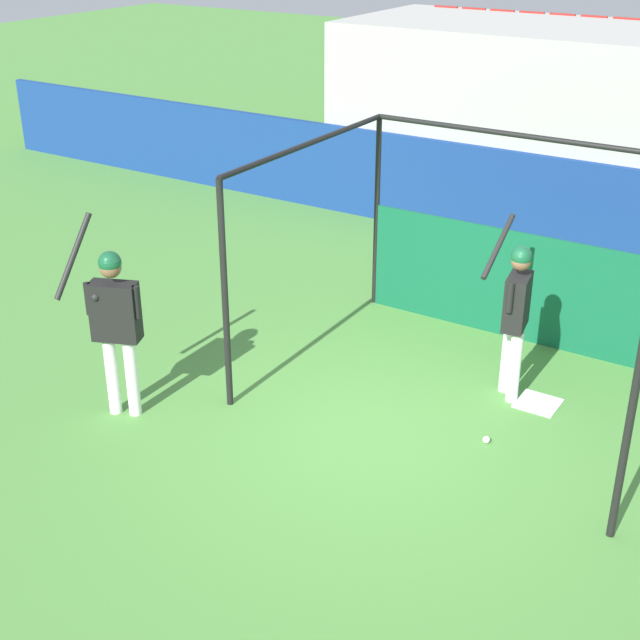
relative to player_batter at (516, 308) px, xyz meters
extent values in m
plane|color=#477F38|center=(-0.90, -1.53, -1.05)|extent=(60.00, 60.00, 0.00)
cube|color=navy|center=(-0.90, 4.49, -0.31)|extent=(24.00, 0.12, 1.49)
cube|color=#9E9E99|center=(-0.90, 6.15, 0.52)|extent=(8.70, 3.20, 3.14)
cube|color=maroon|center=(-4.47, 4.95, 0.48)|extent=(0.45, 0.40, 0.10)
cube|color=maroon|center=(-4.47, 5.13, 0.71)|extent=(0.45, 0.06, 0.40)
cube|color=maroon|center=(-3.92, 4.95, 0.48)|extent=(0.45, 0.40, 0.10)
cube|color=maroon|center=(-3.92, 5.13, 0.71)|extent=(0.45, 0.06, 0.40)
cube|color=maroon|center=(-3.37, 4.95, 0.48)|extent=(0.45, 0.40, 0.10)
cube|color=maroon|center=(-3.37, 5.13, 0.71)|extent=(0.45, 0.06, 0.40)
cube|color=maroon|center=(-2.82, 4.95, 0.48)|extent=(0.45, 0.40, 0.10)
cube|color=maroon|center=(-2.82, 5.13, 0.71)|extent=(0.45, 0.06, 0.40)
cube|color=maroon|center=(-2.27, 4.95, 0.48)|extent=(0.45, 0.40, 0.10)
cube|color=maroon|center=(-2.27, 5.13, 0.71)|extent=(0.45, 0.06, 0.40)
cube|color=maroon|center=(-1.72, 4.95, 0.48)|extent=(0.45, 0.40, 0.10)
cube|color=maroon|center=(-1.72, 5.13, 0.71)|extent=(0.45, 0.06, 0.40)
cube|color=maroon|center=(-1.17, 4.95, 0.48)|extent=(0.45, 0.40, 0.10)
cube|color=maroon|center=(-1.17, 5.13, 0.71)|extent=(0.45, 0.06, 0.40)
cube|color=maroon|center=(-0.62, 4.95, 0.48)|extent=(0.45, 0.40, 0.10)
cube|color=maroon|center=(-0.62, 5.13, 0.71)|extent=(0.45, 0.06, 0.40)
cube|color=maroon|center=(-0.07, 4.95, 0.48)|extent=(0.45, 0.40, 0.10)
cube|color=maroon|center=(-4.47, 5.75, 0.88)|extent=(0.45, 0.40, 0.10)
cube|color=maroon|center=(-4.47, 5.93, 1.11)|extent=(0.45, 0.06, 0.40)
cube|color=maroon|center=(-3.92, 5.75, 0.88)|extent=(0.45, 0.40, 0.10)
cube|color=maroon|center=(-3.92, 5.93, 1.11)|extent=(0.45, 0.06, 0.40)
cube|color=maroon|center=(-3.37, 5.75, 0.88)|extent=(0.45, 0.40, 0.10)
cube|color=maroon|center=(-3.37, 5.93, 1.11)|extent=(0.45, 0.06, 0.40)
cube|color=maroon|center=(-2.82, 5.75, 0.88)|extent=(0.45, 0.40, 0.10)
cube|color=maroon|center=(-2.82, 5.93, 1.11)|extent=(0.45, 0.06, 0.40)
cube|color=maroon|center=(-2.27, 5.75, 0.88)|extent=(0.45, 0.40, 0.10)
cube|color=maroon|center=(-2.27, 5.93, 1.11)|extent=(0.45, 0.06, 0.40)
cube|color=maroon|center=(-1.72, 5.75, 0.88)|extent=(0.45, 0.40, 0.10)
cube|color=maroon|center=(-1.72, 5.93, 1.11)|extent=(0.45, 0.06, 0.40)
cube|color=maroon|center=(-1.17, 5.75, 0.88)|extent=(0.45, 0.40, 0.10)
cube|color=maroon|center=(-1.17, 5.93, 1.11)|extent=(0.45, 0.06, 0.40)
cube|color=maroon|center=(-0.62, 5.75, 0.88)|extent=(0.45, 0.40, 0.10)
cube|color=maroon|center=(-0.62, 5.93, 1.11)|extent=(0.45, 0.06, 0.40)
cube|color=maroon|center=(-4.47, 6.55, 1.28)|extent=(0.45, 0.40, 0.10)
cube|color=maroon|center=(-4.47, 6.73, 1.51)|extent=(0.45, 0.06, 0.40)
cube|color=maroon|center=(-3.92, 6.55, 1.28)|extent=(0.45, 0.40, 0.10)
cube|color=maroon|center=(-3.92, 6.73, 1.51)|extent=(0.45, 0.06, 0.40)
cube|color=maroon|center=(-3.37, 6.55, 1.28)|extent=(0.45, 0.40, 0.10)
cube|color=maroon|center=(-3.37, 6.73, 1.51)|extent=(0.45, 0.06, 0.40)
cube|color=maroon|center=(-2.82, 6.55, 1.28)|extent=(0.45, 0.40, 0.10)
cube|color=maroon|center=(-2.82, 6.73, 1.51)|extent=(0.45, 0.06, 0.40)
cube|color=maroon|center=(-2.27, 6.55, 1.28)|extent=(0.45, 0.40, 0.10)
cube|color=maroon|center=(-2.27, 6.73, 1.51)|extent=(0.45, 0.06, 0.40)
cube|color=maroon|center=(-1.72, 6.55, 1.28)|extent=(0.45, 0.40, 0.10)
cube|color=maroon|center=(-1.72, 6.73, 1.51)|extent=(0.45, 0.06, 0.40)
cube|color=maroon|center=(-1.17, 6.55, 1.28)|extent=(0.45, 0.40, 0.10)
cube|color=maroon|center=(-1.17, 6.73, 1.51)|extent=(0.45, 0.06, 0.40)
cube|color=maroon|center=(-0.62, 6.55, 1.28)|extent=(0.45, 0.40, 0.10)
cube|color=maroon|center=(-4.47, 7.35, 1.68)|extent=(0.45, 0.40, 0.10)
cube|color=maroon|center=(-4.47, 7.53, 1.91)|extent=(0.45, 0.06, 0.40)
cube|color=maroon|center=(-3.92, 7.35, 1.68)|extent=(0.45, 0.40, 0.10)
cube|color=maroon|center=(-3.92, 7.53, 1.91)|extent=(0.45, 0.06, 0.40)
cube|color=maroon|center=(-3.37, 7.35, 1.68)|extent=(0.45, 0.40, 0.10)
cube|color=maroon|center=(-3.37, 7.53, 1.91)|extent=(0.45, 0.06, 0.40)
cube|color=maroon|center=(-2.82, 7.35, 1.68)|extent=(0.45, 0.40, 0.10)
cube|color=maroon|center=(-2.82, 7.53, 1.91)|extent=(0.45, 0.06, 0.40)
cube|color=maroon|center=(-2.27, 7.35, 1.68)|extent=(0.45, 0.40, 0.10)
cube|color=maroon|center=(-2.27, 7.53, 1.91)|extent=(0.45, 0.06, 0.40)
cube|color=maroon|center=(-1.72, 7.35, 1.68)|extent=(0.45, 0.40, 0.10)
cube|color=maroon|center=(-1.72, 7.53, 1.91)|extent=(0.45, 0.06, 0.40)
cube|color=maroon|center=(-1.17, 7.35, 1.68)|extent=(0.45, 0.40, 0.10)
cube|color=maroon|center=(-1.17, 7.53, 1.91)|extent=(0.45, 0.06, 0.40)
cylinder|color=black|center=(-2.46, -1.79, 0.21)|extent=(0.07, 0.07, 2.52)
cylinder|color=black|center=(1.65, -1.79, 0.21)|extent=(0.07, 0.07, 2.52)
cylinder|color=black|center=(-2.46, 1.40, 0.21)|extent=(0.07, 0.07, 2.52)
cylinder|color=black|center=(-2.46, -0.19, 1.47)|extent=(0.06, 3.20, 0.06)
cylinder|color=black|center=(-0.41, 1.40, 1.47)|extent=(4.12, 0.06, 0.06)
cube|color=#0F5133|center=(-0.41, 1.38, -0.36)|extent=(4.05, 0.03, 1.38)
cube|color=white|center=(0.36, -0.01, -1.04)|extent=(0.44, 0.44, 0.02)
cylinder|color=white|center=(0.09, -0.09, -0.64)|extent=(0.15, 0.15, 0.83)
cylinder|color=white|center=(-0.06, 0.08, -0.64)|extent=(0.15, 0.15, 0.83)
cube|color=black|center=(0.01, -0.01, 0.08)|extent=(0.29, 0.45, 0.59)
sphere|color=brown|center=(0.01, -0.01, 0.54)|extent=(0.21, 0.21, 0.21)
sphere|color=#144C2D|center=(0.01, -0.01, 0.58)|extent=(0.22, 0.22, 0.22)
cylinder|color=black|center=(0.01, -0.23, 0.21)|extent=(0.08, 0.08, 0.33)
cylinder|color=black|center=(-0.07, 0.20, 0.21)|extent=(0.08, 0.08, 0.33)
cylinder|color=black|center=(-0.32, 0.19, 0.57)|extent=(0.06, 0.74, 0.54)
sphere|color=black|center=(0.03, 0.19, 0.32)|extent=(0.08, 0.08, 0.08)
cylinder|color=white|center=(-3.19, -2.50, -0.61)|extent=(0.17, 0.17, 0.88)
cylinder|color=white|center=(-3.39, -2.58, -0.61)|extent=(0.17, 0.17, 0.88)
cube|color=black|center=(-3.29, -2.54, 0.14)|extent=(0.53, 0.39, 0.62)
sphere|color=brown|center=(-3.29, -2.54, 0.62)|extent=(0.22, 0.22, 0.22)
sphere|color=#144C2D|center=(-3.29, -2.54, 0.67)|extent=(0.23, 0.23, 0.23)
cylinder|color=black|center=(-3.04, -2.48, 0.28)|extent=(0.09, 0.09, 0.34)
cylinder|color=black|center=(-3.51, -2.67, 0.28)|extent=(0.09, 0.09, 0.34)
cylinder|color=black|center=(-3.65, -2.67, 0.70)|extent=(0.08, 0.58, 0.79)
sphere|color=black|center=(-3.38, -2.69, 0.33)|extent=(0.08, 0.08, 0.08)
sphere|color=white|center=(0.19, -1.02, -1.02)|extent=(0.07, 0.07, 0.07)
camera|label=1|loc=(2.83, -8.31, 3.91)|focal=50.00mm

